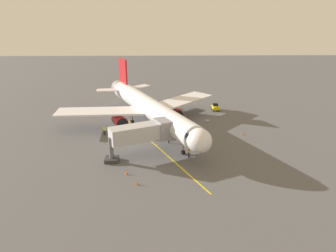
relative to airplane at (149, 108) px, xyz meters
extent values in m
plane|color=#565659|center=(-1.90, 0.85, -4.00)|extent=(220.00, 220.00, 0.00)
cube|color=yellow|center=(-0.12, 6.26, -4.00)|extent=(17.00, 36.41, 0.01)
cylinder|color=white|center=(-0.12, 0.26, 0.10)|extent=(17.72, 32.46, 3.80)
ellipsoid|color=white|center=(-7.75, 16.78, 0.10)|extent=(4.96, 5.15, 3.61)
cone|color=white|center=(7.64, -16.54, 0.10)|extent=(4.36, 4.16, 3.42)
cube|color=black|center=(-7.17, 15.50, 0.65)|extent=(3.60, 2.81, 0.90)
cube|color=white|center=(-6.29, -6.70, -0.50)|extent=(15.46, 15.99, 0.36)
cylinder|color=red|center=(-4.96, -3.09, -2.00)|extent=(3.51, 4.05, 2.30)
cylinder|color=black|center=(-5.70, -1.50, -2.00)|extent=(1.99, 1.06, 2.10)
cube|color=white|center=(9.18, 0.45, -0.50)|extent=(17.28, 6.03, 0.36)
cylinder|color=red|center=(5.57, 1.78, -2.00)|extent=(3.51, 4.05, 2.30)
cylinder|color=black|center=(4.83, 3.37, -2.00)|extent=(1.99, 1.06, 2.10)
cube|color=red|center=(6.39, -13.81, 3.90)|extent=(2.34, 4.51, 7.20)
cube|color=white|center=(3.36, -14.88, 0.70)|extent=(6.33, 6.11, 0.24)
cube|color=white|center=(9.16, -12.20, 0.70)|extent=(6.64, 3.14, 0.24)
cylinder|color=slate|center=(-5.78, 12.51, -2.27)|extent=(0.24, 0.24, 2.77)
cylinder|color=black|center=(-5.78, 12.51, -3.65)|extent=(0.70, 0.82, 0.70)
cylinder|color=slate|center=(-1.22, -3.56, -2.07)|extent=(0.24, 0.24, 2.77)
cylinder|color=black|center=(-1.22, -3.56, -3.45)|extent=(0.87, 1.19, 1.10)
cylinder|color=slate|center=(3.50, -1.38, -2.07)|extent=(0.24, 0.24, 2.77)
cylinder|color=black|center=(3.50, -1.38, -3.45)|extent=(0.87, 1.19, 1.10)
cube|color=#B7B7BC|center=(1.17, 12.97, -0.10)|extent=(9.26, 6.14, 2.50)
cube|color=gray|center=(-2.92, 11.08, -0.10)|extent=(3.88, 4.08, 3.00)
cylinder|color=slate|center=(5.25, 14.86, -2.05)|extent=(0.70, 0.70, 3.90)
cube|color=#333338|center=(5.25, 14.86, -3.70)|extent=(2.00, 2.00, 0.60)
cylinder|color=#23232D|center=(-6.59, 13.77, -3.56)|extent=(0.26, 0.26, 0.88)
cube|color=orange|center=(-6.59, 13.77, -2.82)|extent=(0.34, 0.43, 0.60)
cube|color=silver|center=(-6.59, 13.77, -2.82)|extent=(0.35, 0.45, 0.10)
sphere|color=brown|center=(-6.59, 13.77, -2.40)|extent=(0.22, 0.22, 0.22)
cylinder|color=#23232D|center=(-3.57, 7.83, -3.56)|extent=(0.26, 0.26, 0.88)
cube|color=orange|center=(-3.57, 7.83, -2.82)|extent=(0.34, 0.43, 0.60)
cube|color=silver|center=(-3.57, 7.83, -2.82)|extent=(0.36, 0.46, 0.10)
sphere|color=tan|center=(-3.57, 7.83, -2.40)|extent=(0.22, 0.22, 0.22)
cylinder|color=#23232D|center=(8.23, 3.77, -3.56)|extent=(0.26, 0.26, 0.88)
cube|color=#D8EA19|center=(8.23, 3.77, -2.82)|extent=(0.41, 0.45, 0.60)
cube|color=silver|center=(8.23, 3.77, -2.82)|extent=(0.43, 0.47, 0.10)
sphere|color=beige|center=(8.23, 3.77, -2.40)|extent=(0.22, 0.22, 0.22)
cube|color=yellow|center=(-14.91, -11.29, -3.35)|extent=(1.62, 2.38, 0.70)
cube|color=black|center=(-14.90, -11.59, -2.75)|extent=(1.15, 0.96, 0.50)
cylinder|color=black|center=(-15.61, -10.52, -3.70)|extent=(0.28, 0.61, 0.60)
cylinder|color=black|center=(-14.31, -10.45, -3.70)|extent=(0.28, 0.61, 0.60)
cylinder|color=black|center=(-15.52, -12.12, -3.70)|extent=(0.28, 0.61, 0.60)
cylinder|color=black|center=(-14.22, -12.05, -3.70)|extent=(0.28, 0.61, 0.60)
cone|color=#F2590F|center=(0.93, 21.85, -3.73)|extent=(0.32, 0.32, 0.55)
cone|color=#F2590F|center=(2.59, 19.02, -3.73)|extent=(0.32, 0.32, 0.55)
cone|color=#F2590F|center=(-17.32, 4.14, -3.73)|extent=(0.32, 0.32, 0.55)
camera|label=1|loc=(-2.40, 58.17, 17.40)|focal=33.54mm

